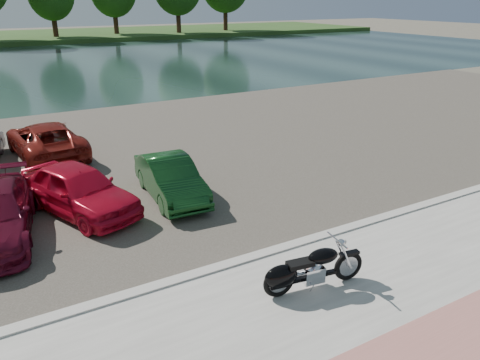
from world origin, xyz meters
name	(u,v)px	position (x,y,z in m)	size (l,w,h in m)	color
ground	(333,295)	(0.00, 0.00, 0.00)	(200.00, 200.00, 0.00)	#595447
promenade	(368,320)	(0.00, -1.00, 0.05)	(60.00, 6.00, 0.10)	#9F9C95
kerb	(279,250)	(0.00, 2.00, 0.07)	(60.00, 0.30, 0.14)	#9F9C95
parking_lot	(151,153)	(0.00, 11.00, 0.02)	(60.00, 18.00, 0.04)	#403A33
river	(40,66)	(0.00, 40.00, 0.00)	(120.00, 40.00, 0.00)	#1A2E2B
far_bank	(6,38)	(0.00, 72.00, 0.30)	(120.00, 24.00, 0.60)	#224418
motorcycle	(305,271)	(-0.50, 0.34, 0.56)	(2.32, 0.78, 1.05)	black
car_4	(78,189)	(-3.67, 6.67, 0.75)	(1.67, 4.15, 1.41)	red
car_5	(171,178)	(-1.01, 6.39, 0.67)	(1.33, 3.80, 1.25)	#113F18
car_10	(46,140)	(-3.65, 12.48, 0.71)	(2.23, 4.84, 1.35)	maroon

